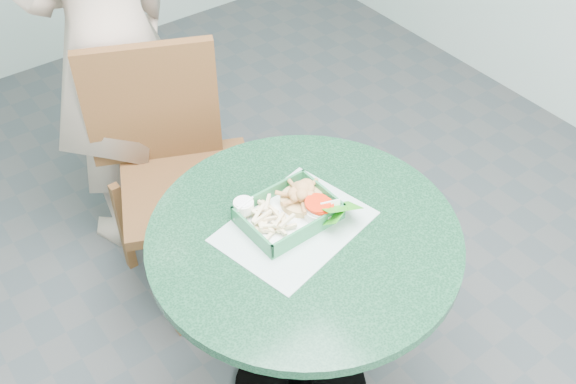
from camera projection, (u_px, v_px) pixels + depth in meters
cafe_table at (303, 279)px, 1.91m from camera, size 0.84×0.84×0.75m
dining_chair at (174, 158)px, 2.37m from camera, size 0.46×0.46×0.93m
placemat at (294, 232)px, 1.81m from camera, size 0.44×0.37×0.00m
food_basket at (288, 221)px, 1.82m from camera, size 0.25×0.18×0.05m
crab_sandwich at (302, 200)px, 1.83m from camera, size 0.12×0.12×0.07m
fries_pile at (267, 222)px, 1.79m from camera, size 0.13×0.14×0.04m
sauce_ramekin at (244, 210)px, 1.80m from camera, size 0.05×0.05×0.03m
garnish_cup at (323, 215)px, 1.80m from camera, size 0.12×0.12×0.05m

